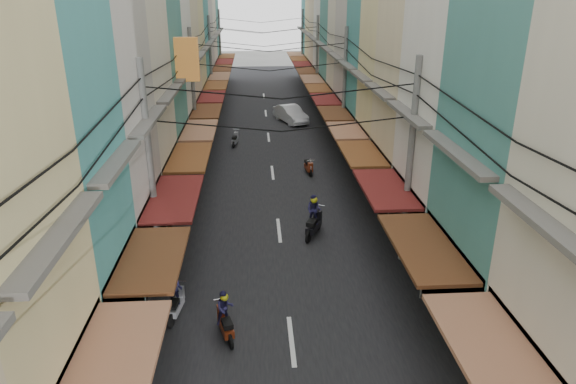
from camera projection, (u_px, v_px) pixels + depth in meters
name	position (u px, v px, depth m)	size (l,w,h in m)	color
ground	(287.00, 305.00, 18.08)	(160.00, 160.00, 0.00)	#62625E
road	(269.00, 145.00, 36.63)	(10.00, 80.00, 0.02)	black
sidewalk_left	(177.00, 146.00, 36.22)	(3.00, 80.00, 0.06)	slate
sidewalk_right	(359.00, 143.00, 37.02)	(3.00, 80.00, 0.06)	slate
building_row_left	(131.00, 0.00, 29.35)	(7.80, 67.67, 23.70)	silver
building_row_right	(403.00, 6.00, 30.35)	(7.80, 68.98, 22.59)	teal
utility_poles	(271.00, 59.00, 29.58)	(10.20, 66.13, 8.20)	slate
white_car	(291.00, 122.00, 42.89)	(4.90, 1.92, 1.73)	silver
bicycle	(537.00, 352.00, 15.76)	(0.65, 1.74, 1.20)	black
moving_scooters	(263.00, 230.00, 22.52)	(6.35, 23.26, 1.95)	black
parked_scooters	(474.00, 369.00, 14.34)	(12.71, 14.07, 1.00)	black
pedestrians	(180.00, 230.00, 21.37)	(12.79, 19.06, 2.06)	black
traffic_sign	(425.00, 252.00, 17.77)	(0.10, 0.58, 2.64)	slate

